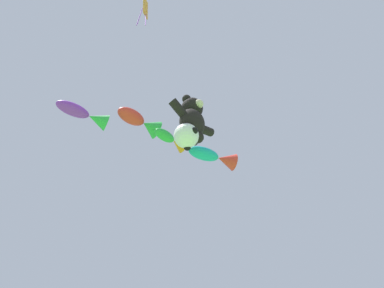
# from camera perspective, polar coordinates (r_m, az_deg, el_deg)

# --- Properties ---
(teddy_bear_kite) EXTENTS (2.23, 0.98, 2.26)m
(teddy_bear_kite) POSITION_cam_1_polar(r_m,az_deg,el_deg) (14.11, 0.04, 3.97)
(teddy_bear_kite) COLOR black
(soccer_ball_kite) EXTENTS (0.96, 0.96, 0.88)m
(soccer_ball_kite) POSITION_cam_1_polar(r_m,az_deg,el_deg) (12.81, -0.85, 1.21)
(soccer_ball_kite) COLOR white
(fish_kite_teal) EXTENTS (2.45, 1.65, 0.84)m
(fish_kite_teal) POSITION_cam_1_polar(r_m,az_deg,el_deg) (17.83, 3.52, -1.99)
(fish_kite_teal) COLOR #19ADB2
(fish_kite_emerald) EXTENTS (1.60, 0.71, 0.63)m
(fish_kite_emerald) POSITION_cam_1_polar(r_m,az_deg,el_deg) (16.62, -3.15, 0.65)
(fish_kite_emerald) COLOR green
(fish_kite_crimson) EXTENTS (2.10, 1.12, 0.88)m
(fish_kite_crimson) POSITION_cam_1_polar(r_m,az_deg,el_deg) (16.90, -7.82, 3.40)
(fish_kite_crimson) COLOR red
(fish_kite_violet) EXTENTS (2.31, 1.25, 0.73)m
(fish_kite_violet) POSITION_cam_1_polar(r_m,az_deg,el_deg) (16.53, -15.94, 4.34)
(fish_kite_violet) COLOR purple
(diamond_kite) EXTENTS (0.77, 0.66, 2.29)m
(diamond_kite) POSITION_cam_1_polar(r_m,az_deg,el_deg) (15.53, -7.19, 19.65)
(diamond_kite) COLOR orange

